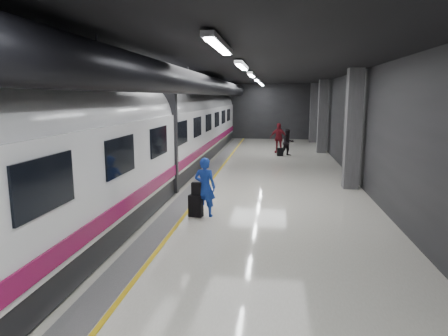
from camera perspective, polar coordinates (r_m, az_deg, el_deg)
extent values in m
plane|color=silver|center=(14.02, 0.32, -4.14)|extent=(40.00, 40.00, 0.00)
cube|color=black|center=(13.63, 0.34, 14.52)|extent=(10.00, 40.00, 0.02)
cube|color=#28282B|center=(33.55, 4.52, 8.03)|extent=(10.00, 0.02, 4.50)
cube|color=#28282B|center=(15.09, -18.95, 4.99)|extent=(0.02, 40.00, 4.50)
cube|color=#28282B|center=(13.95, 21.23, 4.48)|extent=(0.02, 40.00, 4.50)
cube|color=slate|center=(14.24, -5.09, -3.93)|extent=(0.65, 39.80, 0.01)
cube|color=yellow|center=(14.16, -3.51, -3.99)|extent=(0.10, 39.80, 0.01)
cylinder|color=black|center=(13.82, -5.15, 12.13)|extent=(0.80, 38.00, 0.80)
cube|color=silver|center=(7.62, -0.70, 17.24)|extent=(0.22, 2.60, 0.10)
cube|color=silver|center=(12.57, 2.57, 14.42)|extent=(0.22, 2.60, 0.10)
cube|color=silver|center=(17.55, 3.96, 13.18)|extent=(0.22, 2.60, 0.10)
cube|color=silver|center=(22.53, 4.73, 12.49)|extent=(0.22, 2.60, 0.10)
cube|color=silver|center=(27.53, 5.22, 12.05)|extent=(0.22, 2.60, 0.10)
cube|color=silver|center=(31.52, 5.50, 11.79)|extent=(0.22, 2.60, 0.10)
cube|color=#515154|center=(15.81, 17.93, 5.26)|extent=(0.55, 0.55, 4.50)
cube|color=#515154|center=(25.68, 13.88, 7.14)|extent=(0.55, 0.55, 4.50)
cube|color=#515154|center=(31.65, 12.67, 7.70)|extent=(0.55, 0.55, 4.50)
cube|color=black|center=(14.68, -12.38, -2.33)|extent=(2.80, 38.00, 0.60)
cube|color=white|center=(14.45, -12.59, 3.10)|extent=(2.90, 38.00, 2.20)
cylinder|color=white|center=(14.37, -12.74, 6.86)|extent=(2.80, 38.00, 2.80)
cube|color=maroon|center=(14.14, -6.85, -0.15)|extent=(0.04, 38.00, 0.35)
cube|color=black|center=(14.43, -12.63, 4.09)|extent=(3.05, 0.25, 3.80)
cube|color=black|center=(6.60, -24.19, -2.18)|extent=(0.05, 1.60, 0.85)
cube|color=black|center=(9.25, -14.55, 1.68)|extent=(0.05, 1.60, 0.85)
cube|color=black|center=(12.06, -9.28, 3.78)|extent=(0.05, 1.60, 0.85)
cube|color=black|center=(14.95, -6.02, 5.06)|extent=(0.05, 1.60, 0.85)
cube|color=black|center=(17.87, -3.81, 5.91)|extent=(0.05, 1.60, 0.85)
cube|color=black|center=(20.82, -2.21, 6.52)|extent=(0.05, 1.60, 0.85)
cube|color=black|center=(23.78, -1.01, 6.97)|extent=(0.05, 1.60, 0.85)
cube|color=black|center=(26.74, -0.08, 7.32)|extent=(0.05, 1.60, 0.85)
cube|color=black|center=(29.72, 0.67, 7.60)|extent=(0.05, 1.60, 0.85)
imported|color=#172DAC|center=(11.62, -2.74, -2.74)|extent=(0.69, 0.51, 1.74)
cube|color=black|center=(11.73, -4.04, -5.40)|extent=(0.43, 0.32, 0.64)
cube|color=black|center=(11.61, -3.97, -2.98)|extent=(0.28, 0.16, 0.37)
imported|color=black|center=(24.02, 9.12, 3.63)|extent=(0.96, 0.89, 1.59)
imported|color=maroon|center=(25.24, 7.78, 4.28)|extent=(1.17, 0.76, 1.86)
cube|color=black|center=(23.85, 8.02, 2.28)|extent=(0.38, 0.29, 0.49)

